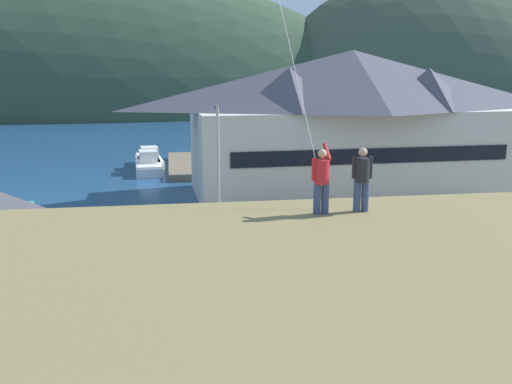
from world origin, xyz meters
The scene contains 20 objects.
ground_plane centered at (0.00, 0.00, 0.00)m, with size 600.00×600.00×0.00m, color #66604C.
parking_lot_pad centered at (0.00, 5.00, 0.05)m, with size 40.00×20.00×0.10m, color gray.
bay_water centered at (0.00, 60.00, 0.01)m, with size 360.00×84.00×0.03m, color navy.
far_hill_west_ridge centered at (-25.20, 115.62, 0.00)m, with size 143.80×57.55×64.21m, color #334733.
far_hill_east_peak centered at (58.48, 109.94, 0.00)m, with size 84.47×47.55×65.40m, color #42513D.
harbor_lodge centered at (9.20, 22.60, 5.94)m, with size 26.37×11.98×11.16m.
wharf_dock centered at (-3.57, 35.60, 0.35)m, with size 3.20×13.85×0.70m.
moored_boat_wharfside centered at (-7.06, 36.95, 0.72)m, with size 3.13×7.49×2.16m.
moored_boat_outer_mooring centered at (-0.06, 32.07, 0.72)m, with size 2.72×7.33×2.16m.
moored_boat_inner_slip centered at (-7.10, 34.39, 0.72)m, with size 2.89×7.59×2.16m.
parked_car_corner_spot centered at (1.63, 7.45, 1.06)m, with size 4.26×2.17×1.82m.
parked_car_mid_row_near centered at (6.77, 1.34, 1.06)m, with size 4.21×2.07×1.82m.
parked_car_front_row_end centered at (-5.74, -0.57, 1.06)m, with size 4.24×2.13×1.82m.
parked_car_lone_by_shed centered at (-0.67, 0.90, 1.06)m, with size 4.31×2.28×1.82m.
parked_car_front_row_red centered at (10.92, 5.89, 1.06)m, with size 4.27×2.19×1.82m.
parked_car_front_row_silver centered at (-4.98, 7.17, 1.06)m, with size 4.33×2.32×1.82m.
parked_car_mid_row_center centered at (6.28, 6.43, 1.06)m, with size 4.35×2.37×1.82m.
parking_light_pole centered at (-2.38, 10.55, 4.49)m, with size 0.24×0.78×7.68m.
person_kite_flyer centered at (-1.07, -6.07, 6.88)m, with size 0.51×0.66×1.86m.
person_companion centered at (0.07, -5.98, 6.86)m, with size 0.55×0.40×1.74m.
Camera 1 is at (-5.01, -20.27, 9.70)m, focal length 39.62 mm.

